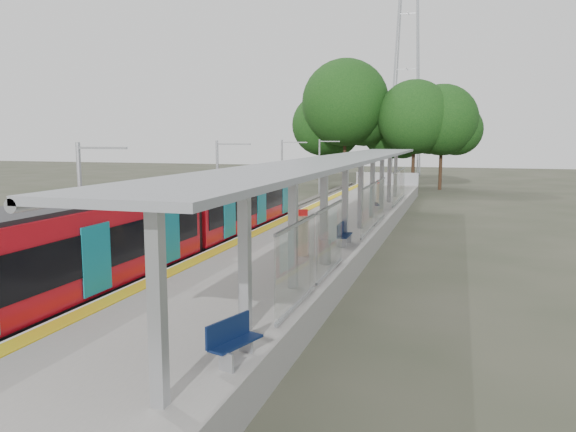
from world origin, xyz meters
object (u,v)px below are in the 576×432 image
(bench_near, at_px, (233,339))
(bench_mid, at_px, (343,233))
(info_pillar_near, at_px, (303,236))
(info_pillar_far, at_px, (379,194))
(bench_far, at_px, (374,203))
(train, at_px, (173,223))
(litter_bin, at_px, (325,252))

(bench_near, xyz_separation_m, bench_mid, (-0.36, 13.09, 0.03))
(bench_near, bearing_deg, info_pillar_near, 115.38)
(bench_near, distance_m, info_pillar_far, 27.99)
(bench_far, distance_m, info_pillar_far, 3.09)
(train, height_order, litter_bin, train)
(bench_far, xyz_separation_m, info_pillar_near, (-0.64, -14.40, 0.28))
(info_pillar_near, bearing_deg, info_pillar_far, 67.43)
(bench_mid, bearing_deg, info_pillar_near, -113.05)
(bench_far, bearing_deg, bench_mid, -101.71)
(train, relative_size, info_pillar_near, 15.22)
(train, distance_m, bench_near, 12.44)
(train, xyz_separation_m, litter_bin, (6.67, -0.98, -0.60))
(litter_bin, bearing_deg, info_pillar_near, 134.65)
(bench_far, relative_size, info_pillar_far, 0.86)
(bench_near, xyz_separation_m, bench_far, (-0.78, 24.89, 0.03))
(bench_near, height_order, info_pillar_near, info_pillar_near)
(info_pillar_far, bearing_deg, litter_bin, -99.92)
(bench_near, relative_size, litter_bin, 1.53)
(info_pillar_far, xyz_separation_m, litter_bin, (0.61, -18.65, -0.29))
(bench_mid, distance_m, bench_far, 11.81)
(info_pillar_near, distance_m, info_pillar_far, 17.49)
(info_pillar_near, xyz_separation_m, info_pillar_far, (0.55, 17.48, -0.04))
(bench_mid, xyz_separation_m, info_pillar_near, (-1.05, -2.59, 0.28))
(info_pillar_far, bearing_deg, bench_far, -100.09)
(bench_mid, height_order, info_pillar_near, info_pillar_near)
(bench_near, height_order, bench_far, bench_far)
(bench_near, xyz_separation_m, info_pillar_near, (-1.42, 10.50, 0.31))
(bench_mid, bearing_deg, train, -157.96)
(bench_near, relative_size, info_pillar_far, 0.80)
(train, distance_m, bench_mid, 7.16)
(bench_far, bearing_deg, info_pillar_near, -106.27)
(bench_near, bearing_deg, bench_mid, 109.28)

